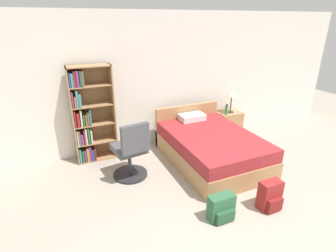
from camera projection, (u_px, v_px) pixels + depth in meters
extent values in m
plane|color=#A39989|center=(271.00, 251.00, 2.97)|extent=(14.00, 14.00, 0.00)
cube|color=white|center=(162.00, 81.00, 5.22)|extent=(9.00, 0.06, 2.60)
cube|color=#AD7F51|center=(73.00, 117.00, 4.51)|extent=(0.02, 0.30, 1.73)
cube|color=#AD7F51|center=(113.00, 112.00, 4.77)|extent=(0.02, 0.30, 1.73)
cube|color=#936C45|center=(92.00, 112.00, 4.76)|extent=(0.73, 0.01, 1.73)
cube|color=#AD7F51|center=(98.00, 157.00, 4.97)|extent=(0.69, 0.29, 0.02)
cube|color=teal|center=(80.00, 155.00, 4.76)|extent=(0.03, 0.21, 0.26)
cube|color=#2D6638|center=(83.00, 155.00, 4.79)|extent=(0.03, 0.23, 0.22)
cube|color=#7A387F|center=(85.00, 155.00, 4.79)|extent=(0.03, 0.19, 0.22)
cube|color=orange|center=(88.00, 154.00, 4.80)|extent=(0.04, 0.18, 0.25)
cube|color=#7A387F|center=(90.00, 152.00, 4.83)|extent=(0.03, 0.23, 0.28)
cube|color=navy|center=(93.00, 154.00, 4.86)|extent=(0.04, 0.21, 0.21)
cube|color=maroon|center=(95.00, 153.00, 4.87)|extent=(0.02, 0.22, 0.22)
cube|color=#AD7F51|center=(97.00, 141.00, 4.83)|extent=(0.69, 0.29, 0.02)
cube|color=beige|center=(78.00, 137.00, 4.63)|extent=(0.02, 0.20, 0.27)
cube|color=#665B51|center=(79.00, 137.00, 4.63)|extent=(0.03, 0.20, 0.27)
cube|color=#7A387F|center=(82.00, 139.00, 4.67)|extent=(0.04, 0.20, 0.19)
cube|color=maroon|center=(84.00, 136.00, 4.68)|extent=(0.02, 0.22, 0.26)
cube|color=beige|center=(86.00, 135.00, 4.69)|extent=(0.03, 0.24, 0.29)
cube|color=#2D6638|center=(88.00, 135.00, 4.70)|extent=(0.03, 0.22, 0.29)
cube|color=beige|center=(91.00, 135.00, 4.73)|extent=(0.03, 0.23, 0.25)
cube|color=#AD7F51|center=(95.00, 123.00, 4.70)|extent=(0.69, 0.29, 0.02)
cube|color=maroon|center=(75.00, 119.00, 4.49)|extent=(0.03, 0.19, 0.29)
cube|color=maroon|center=(78.00, 119.00, 4.52)|extent=(0.04, 0.20, 0.24)
cube|color=beige|center=(81.00, 118.00, 4.54)|extent=(0.03, 0.22, 0.29)
cube|color=#2D6638|center=(84.00, 120.00, 4.57)|extent=(0.03, 0.22, 0.19)
cube|color=orange|center=(86.00, 120.00, 4.56)|extent=(0.02, 0.18, 0.20)
cube|color=#665B51|center=(88.00, 118.00, 4.58)|extent=(0.03, 0.21, 0.24)
cube|color=teal|center=(90.00, 117.00, 4.59)|extent=(0.02, 0.22, 0.28)
cube|color=#AD7F51|center=(92.00, 105.00, 4.57)|extent=(0.69, 0.29, 0.02)
cube|color=#7A387F|center=(72.00, 100.00, 4.35)|extent=(0.03, 0.18, 0.27)
cube|color=orange|center=(75.00, 101.00, 4.40)|extent=(0.02, 0.23, 0.19)
cube|color=teal|center=(77.00, 98.00, 4.39)|extent=(0.04, 0.21, 0.29)
cube|color=teal|center=(79.00, 100.00, 4.43)|extent=(0.04, 0.24, 0.23)
cube|color=#AD7F51|center=(90.00, 85.00, 4.44)|extent=(0.69, 0.29, 0.02)
cube|color=navy|center=(69.00, 80.00, 4.23)|extent=(0.02, 0.20, 0.24)
cube|color=teal|center=(72.00, 80.00, 4.26)|extent=(0.04, 0.22, 0.23)
cube|color=maroon|center=(74.00, 79.00, 4.27)|extent=(0.03, 0.23, 0.26)
cube|color=#7A387F|center=(77.00, 78.00, 4.29)|extent=(0.04, 0.24, 0.27)
cube|color=#2D6638|center=(80.00, 78.00, 4.31)|extent=(0.02, 0.24, 0.26)
cube|color=#665B51|center=(82.00, 78.00, 4.33)|extent=(0.03, 0.24, 0.26)
cube|color=#AD7F51|center=(88.00, 66.00, 4.32)|extent=(0.73, 0.30, 0.02)
cube|color=#AD7F51|center=(211.00, 153.00, 4.77)|extent=(1.39, 2.01, 0.33)
cube|color=maroon|center=(212.00, 140.00, 4.67)|extent=(1.36, 1.97, 0.22)
cube|color=#AD7F51|center=(187.00, 123.00, 5.50)|extent=(1.39, 0.08, 0.81)
cube|color=white|center=(192.00, 117.00, 5.24)|extent=(0.50, 0.30, 0.12)
cylinder|color=#232326|center=(130.00, 174.00, 4.41)|extent=(0.57, 0.57, 0.04)
cylinder|color=#333338|center=(130.00, 162.00, 4.32)|extent=(0.06, 0.06, 0.42)
cube|color=#4C4C51|center=(129.00, 148.00, 4.22)|extent=(0.54, 0.54, 0.10)
cube|color=#4C4C51|center=(135.00, 139.00, 3.89)|extent=(0.45, 0.14, 0.45)
cube|color=#AD7F51|center=(228.00, 123.00, 5.93)|extent=(0.54, 0.42, 0.52)
sphere|color=tan|center=(234.00, 122.00, 5.71)|extent=(0.02, 0.02, 0.02)
cylinder|color=#333333|center=(230.00, 112.00, 5.82)|extent=(0.15, 0.15, 0.02)
cylinder|color=#333333|center=(231.00, 104.00, 5.75)|extent=(0.02, 0.02, 0.36)
cone|color=beige|center=(232.00, 93.00, 5.65)|extent=(0.25, 0.25, 0.15)
cylinder|color=#3F8C4C|center=(227.00, 110.00, 5.65)|extent=(0.07, 0.07, 0.21)
cylinder|color=#2D2D33|center=(227.00, 105.00, 5.61)|extent=(0.05, 0.05, 0.02)
cube|color=maroon|center=(270.00, 195.00, 3.58)|extent=(0.31, 0.17, 0.42)
cube|color=maroon|center=(275.00, 205.00, 3.52)|extent=(0.23, 0.06, 0.19)
cube|color=#2D603D|center=(221.00, 207.00, 3.40)|extent=(0.35, 0.16, 0.35)
cube|color=#275234|center=(225.00, 217.00, 3.34)|extent=(0.26, 0.06, 0.16)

